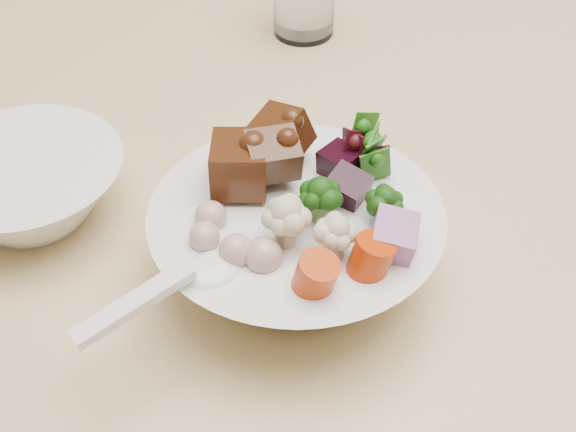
{
  "coord_description": "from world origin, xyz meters",
  "views": [
    {
      "loc": [
        -0.66,
        -0.42,
        1.26
      ],
      "look_at": [
        -0.41,
        -0.09,
        0.87
      ],
      "focal_mm": 50.0,
      "sensor_mm": 36.0,
      "label": 1
    }
  ],
  "objects_px": {
    "side_bowl": "(28,189)",
    "food_bowl": "(297,237)",
    "chair_far": "(110,68)",
    "dining_table": "(420,157)"
  },
  "relations": [
    {
      "from": "chair_far",
      "to": "food_bowl",
      "type": "height_order",
      "value": "food_bowl"
    },
    {
      "from": "chair_far",
      "to": "food_bowl",
      "type": "xyz_separation_m",
      "value": [
        -0.22,
        -0.8,
        0.34
      ]
    },
    {
      "from": "food_bowl",
      "to": "chair_far",
      "type": "bearing_deg",
      "value": 74.8
    },
    {
      "from": "chair_far",
      "to": "side_bowl",
      "type": "height_order",
      "value": "chair_far"
    },
    {
      "from": "dining_table",
      "to": "chair_far",
      "type": "xyz_separation_m",
      "value": [
        -0.04,
        0.69,
        -0.22
      ]
    },
    {
      "from": "food_bowl",
      "to": "side_bowl",
      "type": "xyz_separation_m",
      "value": [
        -0.13,
        0.19,
        -0.01
      ]
    },
    {
      "from": "dining_table",
      "to": "food_bowl",
      "type": "height_order",
      "value": "food_bowl"
    },
    {
      "from": "side_bowl",
      "to": "food_bowl",
      "type": "bearing_deg",
      "value": -54.61
    },
    {
      "from": "dining_table",
      "to": "side_bowl",
      "type": "height_order",
      "value": "side_bowl"
    },
    {
      "from": "dining_table",
      "to": "side_bowl",
      "type": "bearing_deg",
      "value": 163.69
    }
  ]
}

